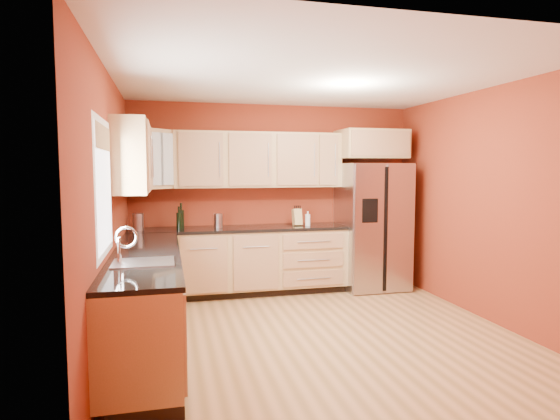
% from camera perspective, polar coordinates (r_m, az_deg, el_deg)
% --- Properties ---
extents(floor, '(4.00, 4.00, 0.00)m').
position_cam_1_polar(floor, '(5.03, 4.55, -14.74)').
color(floor, olive).
rests_on(floor, ground).
extents(ceiling, '(4.00, 4.00, 0.00)m').
position_cam_1_polar(ceiling, '(4.82, 4.78, 15.76)').
color(ceiling, silver).
rests_on(ceiling, wall_back).
extents(wall_back, '(4.00, 0.04, 2.60)m').
position_cam_1_polar(wall_back, '(6.68, -0.73, 1.58)').
color(wall_back, maroon).
rests_on(wall_back, floor).
extents(wall_front, '(4.00, 0.04, 2.60)m').
position_cam_1_polar(wall_front, '(2.93, 17.03, -3.02)').
color(wall_front, maroon).
rests_on(wall_front, floor).
extents(wall_left, '(0.04, 4.00, 2.60)m').
position_cam_1_polar(wall_left, '(4.54, -20.04, -0.33)').
color(wall_left, maroon).
rests_on(wall_left, floor).
extents(wall_right, '(0.04, 4.00, 2.60)m').
position_cam_1_polar(wall_right, '(5.71, 24.10, 0.56)').
color(wall_right, maroon).
rests_on(wall_right, floor).
extents(base_cabinets_back, '(2.90, 0.60, 0.88)m').
position_cam_1_polar(base_cabinets_back, '(6.39, -4.96, -6.37)').
color(base_cabinets_back, tan).
rests_on(base_cabinets_back, floor).
extents(base_cabinets_left, '(0.60, 2.80, 0.88)m').
position_cam_1_polar(base_cabinets_left, '(4.67, -16.00, -10.81)').
color(base_cabinets_left, tan).
rests_on(base_cabinets_left, floor).
extents(countertop_back, '(2.90, 0.62, 0.04)m').
position_cam_1_polar(countertop_back, '(6.31, -4.98, -2.29)').
color(countertop_back, black).
rests_on(countertop_back, base_cabinets_back).
extents(countertop_left, '(0.62, 2.80, 0.04)m').
position_cam_1_polar(countertop_left, '(4.57, -16.01, -5.25)').
color(countertop_left, black).
rests_on(countertop_left, base_cabinets_left).
extents(upper_cabinets_back, '(2.30, 0.33, 0.75)m').
position_cam_1_polar(upper_cabinets_back, '(6.45, -2.58, 6.12)').
color(upper_cabinets_back, tan).
rests_on(upper_cabinets_back, wall_back).
extents(upper_cabinets_left, '(0.33, 1.35, 0.75)m').
position_cam_1_polar(upper_cabinets_left, '(5.23, -17.53, 6.16)').
color(upper_cabinets_left, tan).
rests_on(upper_cabinets_left, wall_left).
extents(corner_upper_cabinet, '(0.67, 0.67, 0.75)m').
position_cam_1_polar(corner_upper_cabinet, '(6.17, -15.41, 6.00)').
color(corner_upper_cabinet, tan).
rests_on(corner_upper_cabinet, wall_back).
extents(over_fridge_cabinet, '(0.92, 0.60, 0.40)m').
position_cam_1_polar(over_fridge_cabinet, '(6.83, 11.06, 7.86)').
color(over_fridge_cabinet, tan).
rests_on(over_fridge_cabinet, wall_back).
extents(refrigerator, '(0.90, 0.75, 1.78)m').
position_cam_1_polar(refrigerator, '(6.80, 11.16, -1.92)').
color(refrigerator, '#A8A7AC').
rests_on(refrigerator, floor).
extents(window, '(0.03, 0.90, 1.00)m').
position_cam_1_polar(window, '(4.03, -20.65, 2.57)').
color(window, white).
rests_on(window, wall_left).
extents(sink_faucet, '(0.50, 0.42, 0.30)m').
position_cam_1_polar(sink_faucet, '(4.05, -16.36, -4.13)').
color(sink_faucet, silver).
rests_on(sink_faucet, countertop_left).
extents(canister_left, '(0.14, 0.14, 0.19)m').
position_cam_1_polar(canister_left, '(6.26, -7.54, -1.31)').
color(canister_left, '#A8A7AC').
rests_on(canister_left, countertop_back).
extents(canister_right, '(0.16, 0.16, 0.22)m').
position_cam_1_polar(canister_right, '(6.18, -16.91, -1.42)').
color(canister_right, '#A8A7AC').
rests_on(canister_right, countertop_back).
extents(wine_bottle_a, '(0.10, 0.10, 0.34)m').
position_cam_1_polar(wine_bottle_a, '(6.27, -11.96, -0.69)').
color(wine_bottle_a, black).
rests_on(wine_bottle_a, countertop_back).
extents(wine_bottle_b, '(0.07, 0.07, 0.30)m').
position_cam_1_polar(wine_bottle_b, '(6.18, -12.22, -0.95)').
color(wine_bottle_b, black).
rests_on(wine_bottle_b, countertop_back).
extents(knife_block, '(0.12, 0.11, 0.23)m').
position_cam_1_polar(knife_block, '(6.49, 2.10, -0.88)').
color(knife_block, tan).
rests_on(knife_block, countertop_back).
extents(soap_dispenser, '(0.08, 0.08, 0.20)m').
position_cam_1_polar(soap_dispenser, '(6.46, 3.40, -1.04)').
color(soap_dispenser, white).
rests_on(soap_dispenser, countertop_back).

